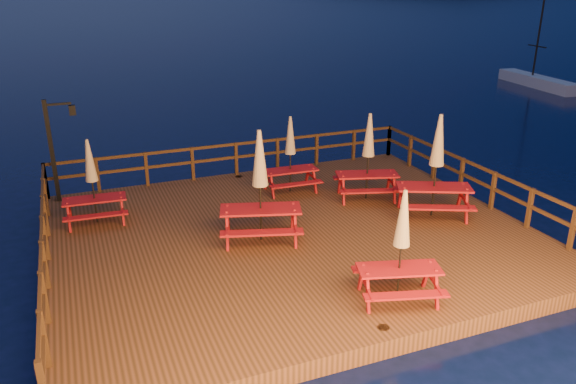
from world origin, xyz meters
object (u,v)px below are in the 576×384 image
(sailboat, at_px, (537,82))
(picnic_table_0, at_px, (260,185))
(picnic_table_2, at_px, (436,164))
(picnic_table_1, at_px, (92,180))
(lamp_post, at_px, (56,141))

(sailboat, distance_m, picnic_table_0, 28.56)
(picnic_table_0, xyz_separation_m, picnic_table_2, (4.89, -0.29, 0.01))
(picnic_table_2, bearing_deg, picnic_table_1, -174.01)
(picnic_table_2, bearing_deg, lamp_post, 176.75)
(picnic_table_1, relative_size, picnic_table_2, 0.81)
(sailboat, height_order, picnic_table_1, sailboat)
(picnic_table_0, bearing_deg, picnic_table_1, 161.79)
(sailboat, bearing_deg, lamp_post, -151.97)
(lamp_post, height_order, picnic_table_1, lamp_post)
(picnic_table_0, xyz_separation_m, picnic_table_1, (-3.74, 2.65, -0.27))
(sailboat, bearing_deg, picnic_table_1, -147.83)
(lamp_post, xyz_separation_m, picnic_table_2, (9.40, -5.01, -0.32))
(sailboat, relative_size, picnic_table_2, 3.49)
(picnic_table_0, bearing_deg, lamp_post, 150.78)
(picnic_table_1, bearing_deg, picnic_table_2, -15.23)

